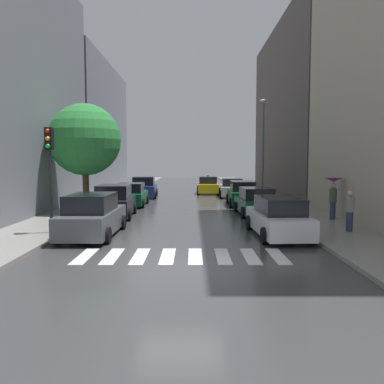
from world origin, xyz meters
TOP-DOWN VIEW (x-y plane):
  - ground_plane at (0.00, 24.00)m, footprint 28.00×72.00m
  - sidewalk_left at (-6.50, 24.00)m, footprint 3.00×72.00m
  - sidewalk_right at (6.50, 24.00)m, footprint 3.00×72.00m
  - crosswalk_stripes at (0.00, 1.55)m, footprint 6.75×2.20m
  - building_left_mid at (-11.00, 30.05)m, footprint 6.00×18.85m
  - building_right_mid at (11.00, 25.87)m, footprint 6.00×21.34m
  - parked_car_left_nearest at (-3.76, 5.00)m, footprint 2.13×4.80m
  - parked_car_left_second at (-3.93, 10.47)m, footprint 2.24×4.41m
  - parked_car_left_third at (-3.87, 15.94)m, footprint 2.17×4.19m
  - parked_car_left_fourth at (-3.71, 22.10)m, footprint 2.31×4.44m
  - parked_car_right_nearest at (3.88, 4.96)m, footprint 2.14×4.82m
  - parked_car_right_second at (3.99, 11.28)m, footprint 2.21×4.17m
  - parked_car_right_third at (3.86, 16.47)m, footprint 2.07×4.73m
  - parked_car_right_fourth at (3.75, 22.74)m, footprint 2.25×4.73m
  - taxi_midroad at (1.85, 26.29)m, footprint 2.13×4.60m
  - pedestrian_foreground at (7.46, 8.68)m, footprint 0.91×0.91m
  - pedestrian_near_tree at (6.97, 5.32)m, footprint 0.36×0.36m
  - street_tree_left at (-5.85, 11.82)m, footprint 4.14×4.14m
  - traffic_light_left_corner at (-5.45, 4.97)m, footprint 0.30×0.42m
  - lamp_post_right at (5.55, 17.96)m, footprint 0.60×0.28m

SIDE VIEW (x-z plane):
  - ground_plane at x=0.00m, z-range -0.04..0.00m
  - crosswalk_stripes at x=0.00m, z-range 0.00..0.01m
  - sidewalk_left at x=-6.50m, z-range 0.00..0.15m
  - sidewalk_right at x=6.50m, z-range 0.00..0.15m
  - parked_car_right_second at x=3.99m, z-range -0.05..1.54m
  - parked_car_left_third at x=-3.87m, z-range -0.05..1.54m
  - parked_car_right_fourth at x=3.75m, z-range -0.05..1.55m
  - taxi_midroad at x=1.85m, z-range -0.14..1.67m
  - parked_car_right_nearest at x=3.88m, z-range -0.05..1.59m
  - parked_car_right_third at x=3.86m, z-range -0.06..1.64m
  - parked_car_left_nearest at x=-3.76m, z-range -0.06..1.70m
  - parked_car_left_fourth at x=-3.71m, z-range -0.06..1.72m
  - parked_car_left_second at x=-3.93m, z-range -0.07..1.73m
  - pedestrian_near_tree at x=6.97m, z-range 0.19..1.90m
  - pedestrian_foreground at x=7.46m, z-range 0.57..2.67m
  - traffic_light_left_corner at x=-5.45m, z-range 1.14..5.44m
  - street_tree_left at x=-5.85m, z-range 1.19..7.43m
  - lamp_post_right at x=5.55m, z-range 0.69..8.10m
  - building_left_mid at x=-11.00m, z-range 0.00..12.93m
  - building_right_mid at x=11.00m, z-range 0.00..15.40m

